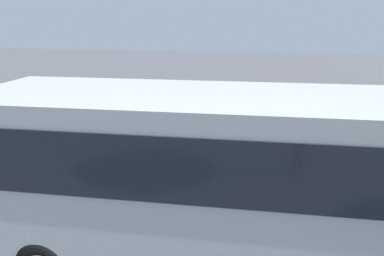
{
  "coord_description": "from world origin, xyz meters",
  "views": [
    {
      "loc": [
        -1.78,
        10.51,
        4.41
      ],
      "look_at": [
        0.17,
        0.32,
        1.1
      ],
      "focal_mm": 31.74,
      "sensor_mm": 36.0,
      "label": 1
    }
  ],
  "objects_px": {
    "tour_bus": "(240,184)",
    "spectator_left": "(237,162)",
    "spectator_centre": "(210,158)",
    "traffic_cone": "(177,129)",
    "stunt_motorcycle": "(112,111)",
    "spectator_far_left": "(277,162)",
    "parked_motorcycle_silver": "(176,186)"
  },
  "relations": [
    {
      "from": "spectator_left",
      "to": "traffic_cone",
      "type": "height_order",
      "value": "spectator_left"
    },
    {
      "from": "tour_bus",
      "to": "spectator_left",
      "type": "bearing_deg",
      "value": -85.63
    },
    {
      "from": "spectator_far_left",
      "to": "traffic_cone",
      "type": "bearing_deg",
      "value": -50.24
    },
    {
      "from": "spectator_far_left",
      "to": "traffic_cone",
      "type": "relative_size",
      "value": 2.73
    },
    {
      "from": "spectator_far_left",
      "to": "traffic_cone",
      "type": "height_order",
      "value": "spectator_far_left"
    },
    {
      "from": "spectator_left",
      "to": "stunt_motorcycle",
      "type": "relative_size",
      "value": 0.96
    },
    {
      "from": "tour_bus",
      "to": "stunt_motorcycle",
      "type": "distance_m",
      "value": 9.93
    },
    {
      "from": "stunt_motorcycle",
      "to": "traffic_cone",
      "type": "relative_size",
      "value": 3.0
    },
    {
      "from": "spectator_far_left",
      "to": "spectator_centre",
      "type": "height_order",
      "value": "spectator_far_left"
    },
    {
      "from": "spectator_far_left",
      "to": "spectator_left",
      "type": "relative_size",
      "value": 0.95
    },
    {
      "from": "spectator_left",
      "to": "stunt_motorcycle",
      "type": "height_order",
      "value": "spectator_left"
    },
    {
      "from": "tour_bus",
      "to": "parked_motorcycle_silver",
      "type": "height_order",
      "value": "tour_bus"
    },
    {
      "from": "spectator_centre",
      "to": "parked_motorcycle_silver",
      "type": "relative_size",
      "value": 0.84
    },
    {
      "from": "spectator_far_left",
      "to": "stunt_motorcycle",
      "type": "bearing_deg",
      "value": -38.34
    },
    {
      "from": "parked_motorcycle_silver",
      "to": "traffic_cone",
      "type": "height_order",
      "value": "parked_motorcycle_silver"
    },
    {
      "from": "spectator_centre",
      "to": "stunt_motorcycle",
      "type": "relative_size",
      "value": 0.9
    },
    {
      "from": "spectator_left",
      "to": "stunt_motorcycle",
      "type": "bearing_deg",
      "value": -44.27
    },
    {
      "from": "spectator_left",
      "to": "parked_motorcycle_silver",
      "type": "distance_m",
      "value": 1.64
    },
    {
      "from": "stunt_motorcycle",
      "to": "spectator_left",
      "type": "bearing_deg",
      "value": 135.73
    },
    {
      "from": "spectator_far_left",
      "to": "parked_motorcycle_silver",
      "type": "bearing_deg",
      "value": 16.69
    },
    {
      "from": "parked_motorcycle_silver",
      "to": "stunt_motorcycle",
      "type": "height_order",
      "value": "stunt_motorcycle"
    },
    {
      "from": "stunt_motorcycle",
      "to": "traffic_cone",
      "type": "distance_m",
      "value": 3.29
    },
    {
      "from": "tour_bus",
      "to": "stunt_motorcycle",
      "type": "bearing_deg",
      "value": -53.15
    },
    {
      "from": "spectator_centre",
      "to": "traffic_cone",
      "type": "relative_size",
      "value": 2.7
    },
    {
      "from": "spectator_left",
      "to": "spectator_far_left",
      "type": "bearing_deg",
      "value": -162.81
    },
    {
      "from": "tour_bus",
      "to": "stunt_motorcycle",
      "type": "height_order",
      "value": "tour_bus"
    },
    {
      "from": "spectator_far_left",
      "to": "spectator_left",
      "type": "bearing_deg",
      "value": 17.19
    },
    {
      "from": "spectator_centre",
      "to": "stunt_motorcycle",
      "type": "distance_m",
      "value": 7.34
    },
    {
      "from": "tour_bus",
      "to": "spectator_left",
      "type": "height_order",
      "value": "tour_bus"
    },
    {
      "from": "tour_bus",
      "to": "spectator_left",
      "type": "distance_m",
      "value": 2.37
    },
    {
      "from": "spectator_centre",
      "to": "traffic_cone",
      "type": "height_order",
      "value": "spectator_centre"
    },
    {
      "from": "spectator_left",
      "to": "spectator_centre",
      "type": "xyz_separation_m",
      "value": [
        0.71,
        -0.28,
        -0.08
      ]
    }
  ]
}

